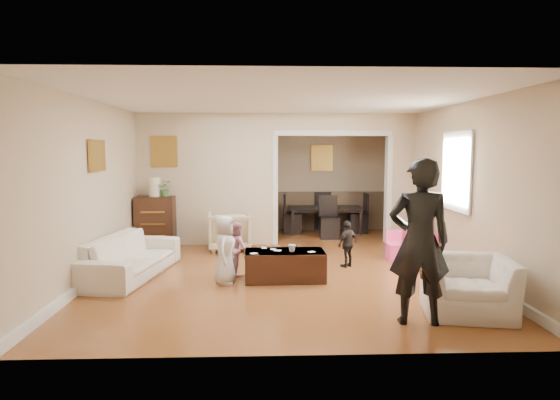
{
  "coord_description": "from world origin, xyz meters",
  "views": [
    {
      "loc": [
        -0.29,
        -7.71,
        1.88
      ],
      "look_at": [
        0.0,
        0.2,
        1.05
      ],
      "focal_mm": 30.65,
      "sensor_mm": 36.0,
      "label": 1
    }
  ],
  "objects_px": {
    "sofa": "(131,256)",
    "adult_person": "(419,242)",
    "child_kneel_a": "(225,250)",
    "cyan_cup": "(415,230)",
    "child_kneel_b": "(237,248)",
    "dresser": "(155,222)",
    "play_table": "(420,245)",
    "coffee_cup": "(292,248)",
    "dining_table": "(325,220)",
    "armchair_front": "(466,286)",
    "armchair_back": "(229,231)",
    "child_toddler": "(348,244)",
    "coffee_table": "(285,265)",
    "table_lamp": "(155,187)"
  },
  "relations": [
    {
      "from": "armchair_back",
      "to": "adult_person",
      "type": "relative_size",
      "value": 0.44
    },
    {
      "from": "child_kneel_b",
      "to": "coffee_cup",
      "type": "bearing_deg",
      "value": -135.12
    },
    {
      "from": "coffee_table",
      "to": "child_kneel_b",
      "type": "distance_m",
      "value": 0.79
    },
    {
      "from": "armchair_back",
      "to": "play_table",
      "type": "bearing_deg",
      "value": 160.41
    },
    {
      "from": "child_kneel_a",
      "to": "child_kneel_b",
      "type": "xyz_separation_m",
      "value": [
        0.15,
        0.45,
        -0.08
      ]
    },
    {
      "from": "coffee_cup",
      "to": "dining_table",
      "type": "relative_size",
      "value": 0.07
    },
    {
      "from": "sofa",
      "to": "table_lamp",
      "type": "xyz_separation_m",
      "value": [
        -0.08,
        2.05,
        0.87
      ]
    },
    {
      "from": "play_table",
      "to": "child_kneel_a",
      "type": "relative_size",
      "value": 0.5
    },
    {
      "from": "sofa",
      "to": "dining_table",
      "type": "bearing_deg",
      "value": -33.74
    },
    {
      "from": "sofa",
      "to": "dining_table",
      "type": "height_order",
      "value": "sofa"
    },
    {
      "from": "armchair_back",
      "to": "child_toddler",
      "type": "bearing_deg",
      "value": 139.4
    },
    {
      "from": "dining_table",
      "to": "child_kneel_a",
      "type": "height_order",
      "value": "child_kneel_a"
    },
    {
      "from": "armchair_front",
      "to": "child_toddler",
      "type": "bearing_deg",
      "value": 123.52
    },
    {
      "from": "child_kneel_a",
      "to": "dining_table",
      "type": "bearing_deg",
      "value": -17.1
    },
    {
      "from": "child_kneel_b",
      "to": "armchair_front",
      "type": "bearing_deg",
      "value": -145.01
    },
    {
      "from": "dresser",
      "to": "child_kneel_b",
      "type": "xyz_separation_m",
      "value": [
        1.67,
        -2.05,
        -0.09
      ]
    },
    {
      "from": "play_table",
      "to": "adult_person",
      "type": "bearing_deg",
      "value": -108.74
    },
    {
      "from": "sofa",
      "to": "coffee_table",
      "type": "bearing_deg",
      "value": -88.11
    },
    {
      "from": "child_kneel_b",
      "to": "play_table",
      "type": "bearing_deg",
      "value": -93.42
    },
    {
      "from": "armchair_back",
      "to": "coffee_table",
      "type": "xyz_separation_m",
      "value": [
        0.95,
        -2.13,
        -0.14
      ]
    },
    {
      "from": "sofa",
      "to": "adult_person",
      "type": "relative_size",
      "value": 1.16
    },
    {
      "from": "coffee_cup",
      "to": "child_kneel_b",
      "type": "relative_size",
      "value": 0.13
    },
    {
      "from": "sofa",
      "to": "armchair_front",
      "type": "bearing_deg",
      "value": -103.32
    },
    {
      "from": "sofa",
      "to": "cyan_cup",
      "type": "height_order",
      "value": "sofa"
    },
    {
      "from": "dining_table",
      "to": "child_kneel_b",
      "type": "relative_size",
      "value": 2.04
    },
    {
      "from": "armchair_back",
      "to": "armchair_front",
      "type": "height_order",
      "value": "armchair_back"
    },
    {
      "from": "child_kneel_a",
      "to": "child_kneel_b",
      "type": "bearing_deg",
      "value": -9.92
    },
    {
      "from": "play_table",
      "to": "dining_table",
      "type": "bearing_deg",
      "value": 116.74
    },
    {
      "from": "child_kneel_b",
      "to": "adult_person",
      "type": "bearing_deg",
      "value": -156.88
    },
    {
      "from": "armchair_back",
      "to": "adult_person",
      "type": "xyz_separation_m",
      "value": [
        2.31,
        -3.92,
        0.54
      ]
    },
    {
      "from": "play_table",
      "to": "adult_person",
      "type": "xyz_separation_m",
      "value": [
        -1.05,
        -3.11,
        0.67
      ]
    },
    {
      "from": "cyan_cup",
      "to": "adult_person",
      "type": "bearing_deg",
      "value": -107.33
    },
    {
      "from": "child_kneel_a",
      "to": "cyan_cup",
      "type": "bearing_deg",
      "value": -57.38
    },
    {
      "from": "armchair_back",
      "to": "armchair_front",
      "type": "xyz_separation_m",
      "value": [
        2.97,
        -3.63,
        -0.03
      ]
    },
    {
      "from": "table_lamp",
      "to": "play_table",
      "type": "xyz_separation_m",
      "value": [
        4.78,
        -1.03,
        -0.95
      ]
    },
    {
      "from": "play_table",
      "to": "child_kneel_b",
      "type": "bearing_deg",
      "value": -161.93
    },
    {
      "from": "armchair_back",
      "to": "coffee_table",
      "type": "relative_size",
      "value": 0.69
    },
    {
      "from": "armchair_back",
      "to": "coffee_table",
      "type": "bearing_deg",
      "value": 108.05
    },
    {
      "from": "armchair_front",
      "to": "dresser",
      "type": "height_order",
      "value": "dresser"
    },
    {
      "from": "coffee_cup",
      "to": "child_kneel_b",
      "type": "xyz_separation_m",
      "value": [
        -0.8,
        0.35,
        -0.07
      ]
    },
    {
      "from": "dining_table",
      "to": "child_toddler",
      "type": "height_order",
      "value": "child_toddler"
    },
    {
      "from": "sofa",
      "to": "child_toddler",
      "type": "height_order",
      "value": "child_toddler"
    },
    {
      "from": "child_kneel_b",
      "to": "dresser",
      "type": "bearing_deg",
      "value": 17.68
    },
    {
      "from": "coffee_cup",
      "to": "play_table",
      "type": "xyz_separation_m",
      "value": [
        2.31,
        1.37,
        -0.25
      ]
    },
    {
      "from": "child_kneel_a",
      "to": "child_toddler",
      "type": "bearing_deg",
      "value": -56.14
    },
    {
      "from": "play_table",
      "to": "child_toddler",
      "type": "height_order",
      "value": "child_toddler"
    },
    {
      "from": "armchair_back",
      "to": "adult_person",
      "type": "bearing_deg",
      "value": 114.54
    },
    {
      "from": "armchair_front",
      "to": "dresser",
      "type": "distance_m",
      "value": 5.84
    },
    {
      "from": "adult_person",
      "to": "dining_table",
      "type": "bearing_deg",
      "value": -82.16
    },
    {
      "from": "dresser",
      "to": "dining_table",
      "type": "height_order",
      "value": "dresser"
    }
  ]
}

